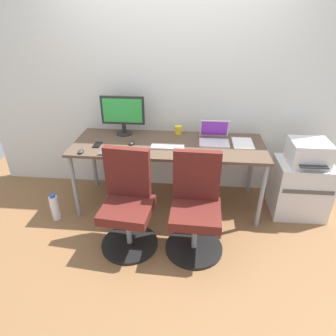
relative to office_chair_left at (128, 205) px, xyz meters
The scene contains 18 objects.
ground_plane 0.85m from the office_chair_left, 64.78° to the left, with size 5.28×5.28×0.00m, color brown.
back_wall 1.45m from the office_chair_left, 74.29° to the left, with size 4.40×0.04×2.60m, color silver.
desk 0.79m from the office_chair_left, 64.78° to the left, with size 2.02×0.74×0.76m.
office_chair_left is the anchor object (origin of this frame).
office_chair_right 0.62m from the office_chair_left, ahead, with size 0.54×0.54×0.94m.
side_cabinet 1.86m from the office_chair_left, 20.15° to the left, with size 0.56×0.45×0.61m.
printer 1.88m from the office_chair_left, 20.13° to the left, with size 0.38×0.40×0.24m.
water_bottle_on_floor 0.95m from the office_chair_left, 163.10° to the left, with size 0.09×0.09×0.31m.
desktop_monitor 1.09m from the office_chair_left, 103.20° to the left, with size 0.48×0.18×0.43m.
open_laptop 1.17m from the office_chair_left, 44.00° to the left, with size 0.31×0.29×0.22m.
keyboard_by_monitor 0.54m from the office_chair_left, 114.58° to the left, with size 0.34×0.12×0.02m, color #515156.
keyboard_by_laptop 0.73m from the office_chair_left, 60.68° to the left, with size 0.34×0.12×0.02m, color #B7B7B7.
mouse_by_monitor 0.72m from the office_chair_left, 96.41° to the left, with size 0.06×0.10×0.03m, color #2D2D2D.
mouse_by_laptop 0.73m from the office_chair_left, 145.08° to the left, with size 0.06×0.10×0.03m, color #2D2D2D.
coffee_mug 1.11m from the office_chair_left, 67.31° to the left, with size 0.08×0.08×0.09m, color yellow.
pen_cup 1.28m from the office_chair_left, 52.82° to the left, with size 0.07×0.07×0.10m, color slate.
phone_near_monitor 0.78m from the office_chair_left, 127.00° to the left, with size 0.07×0.14×0.01m, color black.
paper_pile 1.36m from the office_chair_left, 34.00° to the left, with size 0.21×0.30×0.01m, color white.
Camera 1 is at (0.26, -2.83, 2.01)m, focal length 31.39 mm.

